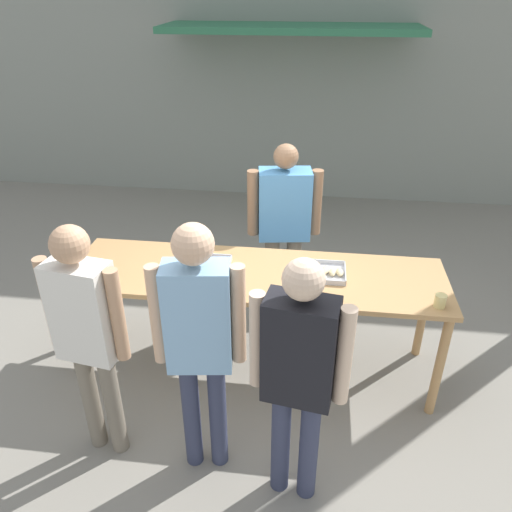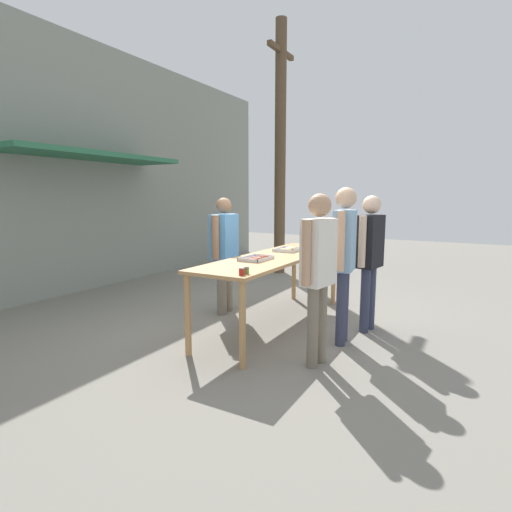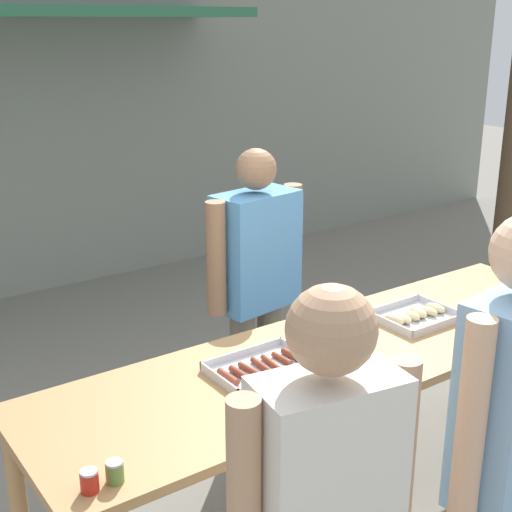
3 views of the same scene
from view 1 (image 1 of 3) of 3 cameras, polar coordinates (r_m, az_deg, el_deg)
The scene contains 12 objects.
ground_plane at distance 4.43m, azimuth 0.00°, elevation -12.43°, with size 24.00×24.00×0.00m, color gray.
building_facade_back at distance 7.31m, azimuth 4.28°, elevation 23.74°, with size 12.00×1.11×4.50m.
serving_table at distance 3.92m, azimuth 0.00°, elevation -3.11°, with size 2.93×0.82×0.94m.
food_tray_sausages at distance 3.97m, azimuth -6.09°, elevation -1.01°, with size 0.43×0.29×0.04m.
food_tray_buns at distance 3.88m, azimuth 7.41°, elevation -1.78°, with size 0.37×0.31×0.06m.
condiment_jar_mustard at distance 3.98m, azimuth -20.03°, elevation -2.35°, with size 0.06×0.06×0.07m.
condiment_jar_ketchup at distance 3.94m, azimuth -18.94°, elevation -2.45°, with size 0.06×0.06×0.07m.
beer_cup at distance 3.69m, azimuth 20.31°, elevation -4.83°, with size 0.08×0.08×0.10m.
person_server_behind_table at distance 4.62m, azimuth 3.23°, elevation 4.34°, with size 0.67×0.32×1.70m.
person_customer_holding_hotdog at distance 3.29m, azimuth -18.80°, elevation -7.65°, with size 0.55×0.27×1.75m.
person_customer_with_cup at distance 2.87m, azimuth 4.91°, elevation -12.54°, with size 0.57×0.28×1.73m.
person_customer_waiting_in_line at distance 3.00m, azimuth -6.53°, elevation -8.75°, with size 0.55×0.26×1.82m.
Camera 1 is at (0.42, -3.28, 2.95)m, focal length 35.00 mm.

